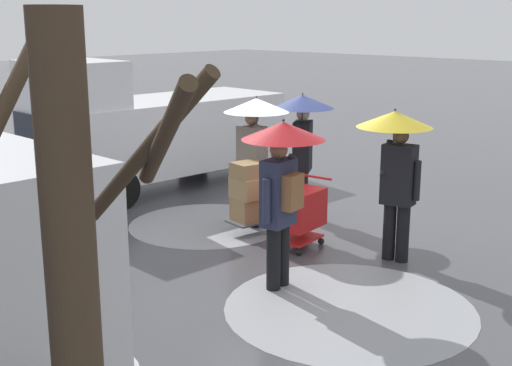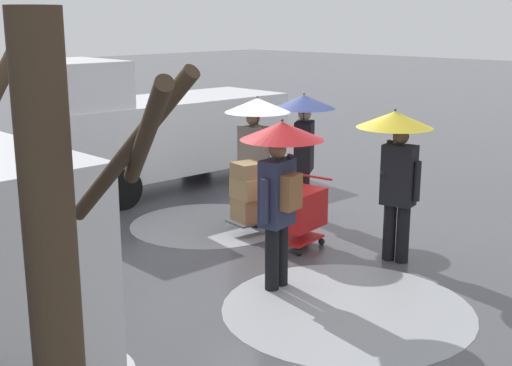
{
  "view_description": "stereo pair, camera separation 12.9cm",
  "coord_description": "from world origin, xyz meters",
  "px_view_note": "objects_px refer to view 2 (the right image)",
  "views": [
    {
      "loc": [
        -6.8,
        8.42,
        3.35
      ],
      "look_at": [
        -0.35,
        1.53,
        1.05
      ],
      "focal_mm": 47.94,
      "sensor_mm": 36.0,
      "label": 1
    },
    {
      "loc": [
        -6.89,
        8.33,
        3.35
      ],
      "look_at": [
        -0.35,
        1.53,
        1.05
      ],
      "focal_mm": 47.94,
      "sensor_mm": 36.0,
      "label": 2
    }
  ],
  "objects_px": {
    "pedestrian_pink_side": "(304,126)",
    "pedestrian_white_side": "(396,150)",
    "cargo_van_parked_right": "(152,129)",
    "shopping_cart_vendor": "(299,211)",
    "hand_dolly_boxes": "(250,193)",
    "pedestrian_black_side": "(256,131)",
    "pedestrian_far_side": "(280,166)",
    "bare_tree_near": "(57,343)"
  },
  "relations": [
    {
      "from": "pedestrian_far_side",
      "to": "pedestrian_white_side",
      "type": "bearing_deg",
      "value": -105.3
    },
    {
      "from": "cargo_van_parked_right",
      "to": "bare_tree_near",
      "type": "height_order",
      "value": "bare_tree_near"
    },
    {
      "from": "shopping_cart_vendor",
      "to": "bare_tree_near",
      "type": "xyz_separation_m",
      "value": [
        -3.53,
        5.95,
        1.28
      ]
    },
    {
      "from": "shopping_cart_vendor",
      "to": "hand_dolly_boxes",
      "type": "height_order",
      "value": "hand_dolly_boxes"
    },
    {
      "from": "cargo_van_parked_right",
      "to": "hand_dolly_boxes",
      "type": "xyz_separation_m",
      "value": [
        -3.58,
        0.86,
        -0.52
      ]
    },
    {
      "from": "pedestrian_pink_side",
      "to": "pedestrian_far_side",
      "type": "relative_size",
      "value": 1.0
    },
    {
      "from": "pedestrian_pink_side",
      "to": "pedestrian_far_side",
      "type": "distance_m",
      "value": 3.08
    },
    {
      "from": "pedestrian_pink_side",
      "to": "cargo_van_parked_right",
      "type": "bearing_deg",
      "value": 6.18
    },
    {
      "from": "cargo_van_parked_right",
      "to": "pedestrian_black_side",
      "type": "bearing_deg",
      "value": 171.39
    },
    {
      "from": "cargo_van_parked_right",
      "to": "pedestrian_black_side",
      "type": "height_order",
      "value": "cargo_van_parked_right"
    },
    {
      "from": "pedestrian_pink_side",
      "to": "shopping_cart_vendor",
      "type": "bearing_deg",
      "value": 128.15
    },
    {
      "from": "hand_dolly_boxes",
      "to": "pedestrian_black_side",
      "type": "xyz_separation_m",
      "value": [
        0.22,
        -0.35,
        0.92
      ]
    },
    {
      "from": "pedestrian_white_side",
      "to": "cargo_van_parked_right",
      "type": "bearing_deg",
      "value": -3.2
    },
    {
      "from": "shopping_cart_vendor",
      "to": "hand_dolly_boxes",
      "type": "xyz_separation_m",
      "value": [
        0.98,
        0.04,
        0.1
      ]
    },
    {
      "from": "pedestrian_pink_side",
      "to": "pedestrian_white_side",
      "type": "height_order",
      "value": "same"
    },
    {
      "from": "hand_dolly_boxes",
      "to": "pedestrian_white_side",
      "type": "xyz_separation_m",
      "value": [
        -2.28,
        -0.54,
        0.92
      ]
    },
    {
      "from": "pedestrian_white_side",
      "to": "pedestrian_far_side",
      "type": "relative_size",
      "value": 1.0
    },
    {
      "from": "pedestrian_black_side",
      "to": "pedestrian_far_side",
      "type": "xyz_separation_m",
      "value": [
        -2.0,
        1.64,
        -0.01
      ]
    },
    {
      "from": "pedestrian_pink_side",
      "to": "pedestrian_white_side",
      "type": "relative_size",
      "value": 1.0
    },
    {
      "from": "shopping_cart_vendor",
      "to": "pedestrian_black_side",
      "type": "distance_m",
      "value": 1.6
    },
    {
      "from": "pedestrian_black_side",
      "to": "pedestrian_far_side",
      "type": "height_order",
      "value": "same"
    },
    {
      "from": "bare_tree_near",
      "to": "hand_dolly_boxes",
      "type": "bearing_deg",
      "value": -52.6
    },
    {
      "from": "pedestrian_white_side",
      "to": "pedestrian_far_side",
      "type": "distance_m",
      "value": 1.88
    },
    {
      "from": "bare_tree_near",
      "to": "cargo_van_parked_right",
      "type": "bearing_deg",
      "value": -39.92
    },
    {
      "from": "hand_dolly_boxes",
      "to": "pedestrian_white_side",
      "type": "bearing_deg",
      "value": -166.75
    },
    {
      "from": "bare_tree_near",
      "to": "pedestrian_far_side",
      "type": "bearing_deg",
      "value": -59.41
    },
    {
      "from": "cargo_van_parked_right",
      "to": "pedestrian_white_side",
      "type": "distance_m",
      "value": 5.88
    },
    {
      "from": "hand_dolly_boxes",
      "to": "bare_tree_near",
      "type": "bearing_deg",
      "value": 127.4
    },
    {
      "from": "hand_dolly_boxes",
      "to": "pedestrian_far_side",
      "type": "bearing_deg",
      "value": 144.3
    },
    {
      "from": "cargo_van_parked_right",
      "to": "shopping_cart_vendor",
      "type": "height_order",
      "value": "cargo_van_parked_right"
    },
    {
      "from": "shopping_cart_vendor",
      "to": "pedestrian_white_side",
      "type": "height_order",
      "value": "pedestrian_white_side"
    },
    {
      "from": "pedestrian_pink_side",
      "to": "pedestrian_black_side",
      "type": "height_order",
      "value": "same"
    },
    {
      "from": "shopping_cart_vendor",
      "to": "pedestrian_far_side",
      "type": "height_order",
      "value": "pedestrian_far_side"
    },
    {
      "from": "pedestrian_pink_side",
      "to": "pedestrian_white_side",
      "type": "distance_m",
      "value": 2.36
    },
    {
      "from": "pedestrian_pink_side",
      "to": "bare_tree_near",
      "type": "distance_m",
      "value": 8.46
    },
    {
      "from": "cargo_van_parked_right",
      "to": "pedestrian_pink_side",
      "type": "relative_size",
      "value": 2.53
    },
    {
      "from": "pedestrian_white_side",
      "to": "pedestrian_far_side",
      "type": "height_order",
      "value": "same"
    },
    {
      "from": "cargo_van_parked_right",
      "to": "shopping_cart_vendor",
      "type": "relative_size",
      "value": 5.34
    },
    {
      "from": "pedestrian_black_side",
      "to": "bare_tree_near",
      "type": "bearing_deg",
      "value": 127.08
    },
    {
      "from": "shopping_cart_vendor",
      "to": "pedestrian_white_side",
      "type": "bearing_deg",
      "value": -159.17
    },
    {
      "from": "pedestrian_black_side",
      "to": "pedestrian_far_side",
      "type": "bearing_deg",
      "value": 140.7
    },
    {
      "from": "pedestrian_pink_side",
      "to": "pedestrian_black_side",
      "type": "relative_size",
      "value": 1.0
    }
  ]
}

